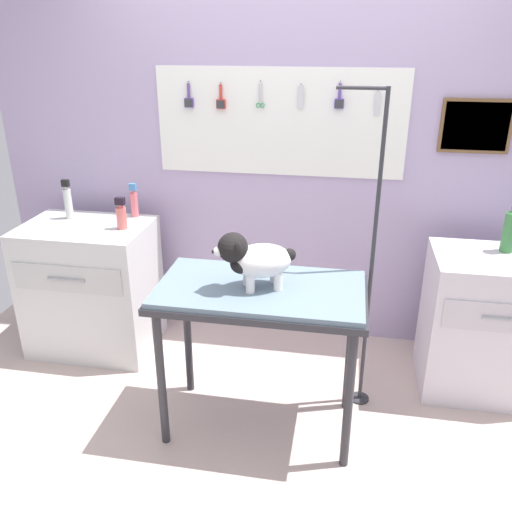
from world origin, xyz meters
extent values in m
cube|color=#C2ABA1|center=(0.00, 0.00, -0.02)|extent=(4.40, 4.00, 0.04)
cube|color=#AD9CC2|center=(0.00, 1.28, 1.15)|extent=(4.00, 0.06, 2.30)
cube|color=white|center=(-0.08, 1.24, 1.48)|extent=(1.57, 0.02, 0.66)
cylinder|color=gray|center=(-0.65, 1.23, 1.72)|extent=(0.01, 0.02, 0.01)
cylinder|color=#5C438D|center=(-0.65, 1.22, 1.66)|extent=(0.02, 0.02, 0.09)
cube|color=#5C438D|center=(-0.65, 1.22, 1.59)|extent=(0.06, 0.02, 0.06)
cube|color=#333338|center=(-0.65, 1.21, 1.59)|extent=(0.05, 0.01, 0.05)
cylinder|color=gray|center=(-0.45, 1.23, 1.72)|extent=(0.01, 0.02, 0.01)
cylinder|color=red|center=(-0.45, 1.22, 1.66)|extent=(0.02, 0.02, 0.09)
cube|color=red|center=(-0.45, 1.22, 1.59)|extent=(0.06, 0.02, 0.06)
cube|color=#333338|center=(-0.45, 1.21, 1.59)|extent=(0.05, 0.01, 0.05)
cylinder|color=gray|center=(-0.20, 1.23, 1.73)|extent=(0.01, 0.02, 0.01)
cube|color=silver|center=(-0.20, 1.22, 1.66)|extent=(0.01, 0.00, 0.11)
cube|color=silver|center=(-0.19, 1.22, 1.66)|extent=(0.01, 0.00, 0.11)
torus|color=#369155|center=(-0.21, 1.22, 1.59)|extent=(0.03, 0.01, 0.03)
torus|color=#369155|center=(-0.18, 1.22, 1.59)|extent=(0.03, 0.01, 0.03)
cylinder|color=gray|center=(0.05, 1.23, 1.71)|extent=(0.01, 0.02, 0.01)
cube|color=silver|center=(0.05, 1.22, 1.64)|extent=(0.03, 0.01, 0.13)
cylinder|color=gray|center=(0.28, 1.23, 1.73)|extent=(0.01, 0.02, 0.01)
cylinder|color=#5C449E|center=(0.28, 1.22, 1.68)|extent=(0.02, 0.02, 0.09)
cube|color=#5C449E|center=(0.28, 1.22, 1.61)|extent=(0.06, 0.02, 0.06)
cube|color=#333338|center=(0.28, 1.21, 1.61)|extent=(0.05, 0.01, 0.05)
cylinder|color=gray|center=(0.51, 1.23, 1.69)|extent=(0.01, 0.02, 0.01)
cube|color=silver|center=(0.51, 1.22, 1.61)|extent=(0.03, 0.01, 0.13)
cube|color=brown|center=(1.09, 1.24, 1.49)|extent=(0.40, 0.02, 0.31)
cube|color=#9F8151|center=(1.09, 1.23, 1.49)|extent=(0.37, 0.01, 0.28)
cylinder|color=#2D2D33|center=(-0.49, -0.01, 0.39)|extent=(0.04, 0.04, 0.78)
cylinder|color=#2D2D33|center=(0.44, -0.01, 0.39)|extent=(0.04, 0.04, 0.78)
cylinder|color=#2D2D33|center=(-0.49, 0.45, 0.39)|extent=(0.04, 0.04, 0.78)
cylinder|color=#2D2D33|center=(0.44, 0.45, 0.39)|extent=(0.04, 0.04, 0.78)
cube|color=#2D2D33|center=(-0.02, 0.22, 0.80)|extent=(1.05, 0.57, 0.03)
cube|color=slate|center=(-0.02, 0.22, 0.83)|extent=(1.02, 0.56, 0.03)
cylinder|color=#2D2D33|center=(0.52, 0.53, 0.01)|extent=(0.11, 0.11, 0.01)
cylinder|color=#2D2D33|center=(0.52, 0.53, 0.89)|extent=(0.02, 0.02, 1.77)
cylinder|color=#2D2D33|center=(0.40, 0.53, 1.76)|extent=(0.24, 0.02, 0.02)
cylinder|color=white|center=(-0.06, 0.15, 0.89)|extent=(0.04, 0.04, 0.10)
cylinder|color=white|center=(-0.09, 0.23, 0.89)|extent=(0.04, 0.04, 0.10)
cylinder|color=white|center=(0.07, 0.20, 0.89)|extent=(0.04, 0.04, 0.10)
cylinder|color=white|center=(0.04, 0.28, 0.89)|extent=(0.04, 0.04, 0.10)
ellipsoid|color=white|center=(-0.02, 0.21, 0.99)|extent=(0.34, 0.28, 0.17)
ellipsoid|color=black|center=(-0.11, 0.18, 0.98)|extent=(0.14, 0.16, 0.09)
sphere|color=black|center=(-0.14, 0.16, 1.07)|extent=(0.15, 0.15, 0.15)
ellipsoid|color=white|center=(-0.20, 0.14, 1.05)|extent=(0.08, 0.08, 0.05)
sphere|color=black|center=(-0.23, 0.13, 1.05)|extent=(0.02, 0.02, 0.02)
ellipsoid|color=black|center=(-0.11, 0.11, 1.08)|extent=(0.05, 0.05, 0.08)
ellipsoid|color=black|center=(-0.15, 0.23, 1.08)|extent=(0.05, 0.05, 0.08)
sphere|color=black|center=(0.11, 0.26, 1.01)|extent=(0.06, 0.06, 0.06)
cube|color=silver|center=(-1.26, 0.83, 0.44)|extent=(0.80, 0.56, 0.87)
cube|color=#BCBEBC|center=(-1.26, 0.54, 0.63)|extent=(0.70, 0.01, 0.17)
cylinder|color=#99999E|center=(-1.26, 0.53, 0.63)|extent=(0.24, 0.02, 0.02)
cube|color=silver|center=(1.22, 0.79, 0.43)|extent=(0.68, 0.52, 0.85)
cube|color=#BFB8C1|center=(1.22, 0.53, 0.62)|extent=(0.60, 0.01, 0.17)
cylinder|color=#99999E|center=(1.22, 0.52, 0.62)|extent=(0.20, 0.02, 0.02)
cylinder|color=#CC615C|center=(-1.00, 0.81, 0.94)|extent=(0.06, 0.06, 0.14)
cylinder|color=#CC615C|center=(-1.00, 0.81, 1.02)|extent=(0.03, 0.03, 0.02)
cube|color=black|center=(-1.00, 0.81, 1.05)|extent=(0.06, 0.03, 0.04)
cylinder|color=#D7616A|center=(-1.01, 1.05, 0.95)|extent=(0.05, 0.05, 0.16)
cylinder|color=#D7616A|center=(-1.01, 1.05, 1.04)|extent=(0.02, 0.02, 0.02)
cube|color=teal|center=(-1.01, 1.05, 1.07)|extent=(0.04, 0.03, 0.04)
cylinder|color=#B9BBB7|center=(-1.42, 0.94, 0.97)|extent=(0.05, 0.05, 0.20)
cylinder|color=#B9BBB7|center=(-1.42, 0.94, 1.08)|extent=(0.02, 0.02, 0.02)
cube|color=black|center=(-1.42, 0.94, 1.11)|extent=(0.05, 0.03, 0.04)
cylinder|color=#347239|center=(1.28, 0.89, 0.97)|extent=(0.07, 0.07, 0.23)
camera|label=1|loc=(0.37, -2.09, 2.01)|focal=37.14mm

